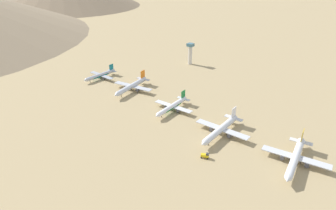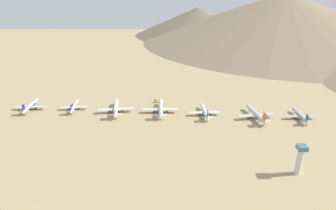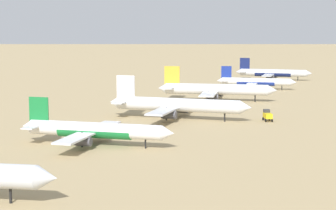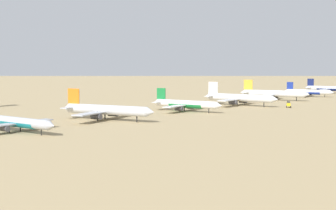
{
  "view_description": "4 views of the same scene",
  "coord_description": "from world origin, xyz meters",
  "px_view_note": "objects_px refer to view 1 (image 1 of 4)",
  "views": [
    {
      "loc": [
        171.9,
        89.53,
        118.33
      ],
      "look_at": [
        -0.75,
        -54.15,
        5.81
      ],
      "focal_mm": 31.44,
      "sensor_mm": 36.0,
      "label": 1
    },
    {
      "loc": [
        -302.11,
        -11.9,
        138.9
      ],
      "look_at": [
        11.2,
        -7.99,
        6.2
      ],
      "focal_mm": 29.74,
      "sensor_mm": 36.0,
      "label": 2
    },
    {
      "loc": [
        70.68,
        -202.3,
        33.79
      ],
      "look_at": [
        2.16,
        -4.61,
        5.71
      ],
      "focal_mm": 65.16,
      "sensor_mm": 36.0,
      "label": 3
    },
    {
      "loc": [
        150.56,
        -280.37,
        28.31
      ],
      "look_at": [
        2.53,
        -76.82,
        5.95
      ],
      "focal_mm": 51.59,
      "sensor_mm": 36.0,
      "label": 4
    }
  ],
  "objects_px": {
    "parked_jet_0": "(101,75)",
    "control_tower": "(190,53)",
    "parked_jet_2": "(172,106)",
    "parked_jet_3": "(221,129)",
    "parked_jet_4": "(295,157)",
    "service_truck": "(205,155)",
    "parked_jet_1": "(132,86)"
  },
  "relations": [
    {
      "from": "parked_jet_4",
      "to": "service_truck",
      "type": "bearing_deg",
      "value": -56.38
    },
    {
      "from": "parked_jet_4",
      "to": "parked_jet_3",
      "type": "bearing_deg",
      "value": -89.89
    },
    {
      "from": "parked_jet_2",
      "to": "control_tower",
      "type": "bearing_deg",
      "value": -150.83
    },
    {
      "from": "parked_jet_2",
      "to": "control_tower",
      "type": "xyz_separation_m",
      "value": [
        -111.58,
        -62.28,
        10.32
      ]
    },
    {
      "from": "parked_jet_2",
      "to": "service_truck",
      "type": "xyz_separation_m",
      "value": [
        38.22,
        58.86,
        -2.28
      ]
    },
    {
      "from": "parked_jet_0",
      "to": "control_tower",
      "type": "height_order",
      "value": "control_tower"
    },
    {
      "from": "parked_jet_4",
      "to": "parked_jet_1",
      "type": "bearing_deg",
      "value": -95.13
    },
    {
      "from": "parked_jet_3",
      "to": "service_truck",
      "type": "relative_size",
      "value": 9.21
    },
    {
      "from": "parked_jet_0",
      "to": "parked_jet_2",
      "type": "height_order",
      "value": "parked_jet_2"
    },
    {
      "from": "parked_jet_2",
      "to": "parked_jet_3",
      "type": "relative_size",
      "value": 0.87
    },
    {
      "from": "parked_jet_2",
      "to": "service_truck",
      "type": "bearing_deg",
      "value": 57.0
    },
    {
      "from": "parked_jet_1",
      "to": "control_tower",
      "type": "distance_m",
      "value": 104.15
    },
    {
      "from": "parked_jet_0",
      "to": "parked_jet_4",
      "type": "xyz_separation_m",
      "value": [
        15.62,
        214.19,
        0.97
      ]
    },
    {
      "from": "parked_jet_4",
      "to": "service_truck",
      "type": "height_order",
      "value": "parked_jet_4"
    },
    {
      "from": "parked_jet_2",
      "to": "parked_jet_0",
      "type": "bearing_deg",
      "value": -94.7
    },
    {
      "from": "parked_jet_1",
      "to": "service_truck",
      "type": "relative_size",
      "value": 9.18
    },
    {
      "from": "parked_jet_3",
      "to": "parked_jet_0",
      "type": "bearing_deg",
      "value": -95.61
    },
    {
      "from": "service_truck",
      "to": "control_tower",
      "type": "distance_m",
      "value": 193.07
    },
    {
      "from": "parked_jet_2",
      "to": "parked_jet_3",
      "type": "bearing_deg",
      "value": 82.51
    },
    {
      "from": "parked_jet_1",
      "to": "parked_jet_2",
      "type": "xyz_separation_m",
      "value": [
        7.97,
        57.84,
        -0.73
      ]
    },
    {
      "from": "parked_jet_2",
      "to": "service_truck",
      "type": "relative_size",
      "value": 7.98
    },
    {
      "from": "parked_jet_0",
      "to": "control_tower",
      "type": "xyz_separation_m",
      "value": [
        -102.71,
        45.71,
        10.57
      ]
    },
    {
      "from": "control_tower",
      "to": "parked_jet_2",
      "type": "bearing_deg",
      "value": 29.17
    },
    {
      "from": "parked_jet_1",
      "to": "control_tower",
      "type": "height_order",
      "value": "control_tower"
    },
    {
      "from": "parked_jet_3",
      "to": "parked_jet_4",
      "type": "relative_size",
      "value": 1.0
    },
    {
      "from": "service_truck",
      "to": "control_tower",
      "type": "relative_size",
      "value": 0.22
    },
    {
      "from": "parked_jet_1",
      "to": "parked_jet_2",
      "type": "relative_size",
      "value": 1.15
    },
    {
      "from": "parked_jet_4",
      "to": "parked_jet_2",
      "type": "bearing_deg",
      "value": -93.64
    },
    {
      "from": "parked_jet_0",
      "to": "parked_jet_3",
      "type": "xyz_separation_m",
      "value": [
        15.72,
        160.09,
        0.99
      ]
    },
    {
      "from": "parked_jet_1",
      "to": "parked_jet_2",
      "type": "height_order",
      "value": "parked_jet_1"
    },
    {
      "from": "parked_jet_1",
      "to": "control_tower",
      "type": "bearing_deg",
      "value": -177.55
    },
    {
      "from": "control_tower",
      "to": "parked_jet_3",
      "type": "bearing_deg",
      "value": 44.0
    }
  ]
}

